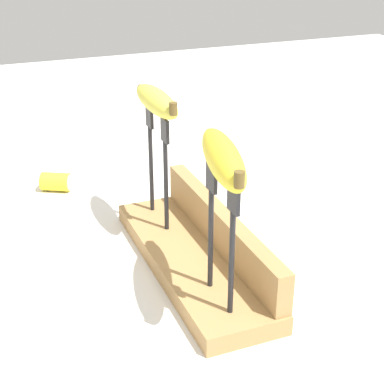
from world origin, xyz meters
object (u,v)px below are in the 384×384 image
Objects in this scene: fork_stand_left at (158,157)px; banana_raised_right at (223,158)px; fork_stand_right at (221,227)px; banana_chunk_far at (56,182)px; banana_raised_left at (156,101)px.

fork_stand_left is 1.00× the size of banana_raised_right.
banana_raised_right is (-0.00, 0.00, 0.09)m from fork_stand_right.
banana_chunk_far is at bearing -165.02° from banana_raised_right.
banana_raised_right is at bearing 166.91° from fork_stand_right.
fork_stand_right is 2.72× the size of banana_chunk_far.
fork_stand_left is at bearing 180.00° from fork_stand_right.
banana_raised_left reaches higher than banana_chunk_far.
banana_raised_left is at bearing -180.00° from banana_raised_right.
banana_raised_left is at bearing 28.43° from banana_chunk_far.
banana_raised_left is (-0.00, 0.00, 0.09)m from fork_stand_left.
fork_stand_right is 1.08× the size of banana_raised_left.
fork_stand_right is at bearing 14.98° from banana_chunk_far.
fork_stand_right is 0.09m from banana_raised_right.
fork_stand_left reaches higher than fork_stand_right.
fork_stand_left is 1.12× the size of banana_raised_left.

